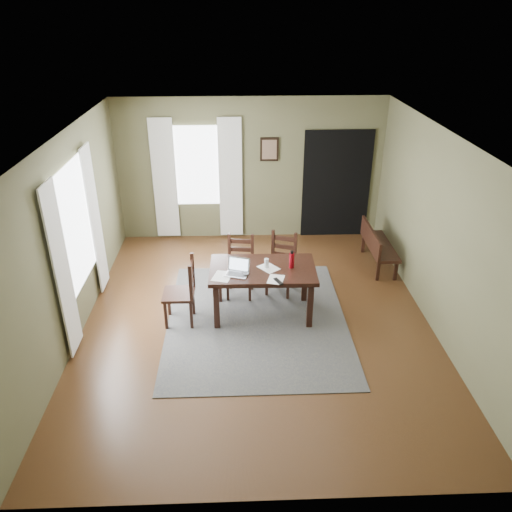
{
  "coord_description": "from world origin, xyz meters",
  "views": [
    {
      "loc": [
        -0.25,
        -6.12,
        4.17
      ],
      "look_at": [
        0.0,
        0.3,
        0.9
      ],
      "focal_mm": 35.0,
      "sensor_mm": 36.0,
      "label": 1
    }
  ],
  "objects_px": {
    "chair_end": "(183,292)",
    "laptop": "(238,270)",
    "dining_table": "(263,274)",
    "chair_back_right": "(281,264)",
    "bench": "(377,244)",
    "water_bottle": "(292,260)",
    "chair_back_left": "(240,267)"
  },
  "relations": [
    {
      "from": "chair_back_left",
      "to": "laptop",
      "type": "distance_m",
      "value": 0.81
    },
    {
      "from": "chair_end",
      "to": "laptop",
      "type": "height_order",
      "value": "chair_end"
    },
    {
      "from": "chair_back_right",
      "to": "bench",
      "type": "xyz_separation_m",
      "value": [
        1.73,
        0.8,
        -0.06
      ]
    },
    {
      "from": "dining_table",
      "to": "water_bottle",
      "type": "height_order",
      "value": "water_bottle"
    },
    {
      "from": "chair_end",
      "to": "chair_back_right",
      "type": "height_order",
      "value": "chair_end"
    },
    {
      "from": "dining_table",
      "to": "chair_end",
      "type": "xyz_separation_m",
      "value": [
        -1.15,
        -0.17,
        -0.18
      ]
    },
    {
      "from": "laptop",
      "to": "dining_table",
      "type": "bearing_deg",
      "value": 39.24
    },
    {
      "from": "chair_back_right",
      "to": "bench",
      "type": "relative_size",
      "value": 0.78
    },
    {
      "from": "bench",
      "to": "laptop",
      "type": "bearing_deg",
      "value": 123.49
    },
    {
      "from": "dining_table",
      "to": "bench",
      "type": "height_order",
      "value": "dining_table"
    },
    {
      "from": "chair_end",
      "to": "laptop",
      "type": "bearing_deg",
      "value": 92.43
    },
    {
      "from": "chair_back_left",
      "to": "water_bottle",
      "type": "height_order",
      "value": "water_bottle"
    },
    {
      "from": "dining_table",
      "to": "chair_back_left",
      "type": "relative_size",
      "value": 1.59
    },
    {
      "from": "dining_table",
      "to": "chair_back_left",
      "type": "distance_m",
      "value": 0.7
    },
    {
      "from": "chair_back_right",
      "to": "bench",
      "type": "bearing_deg",
      "value": 44.52
    },
    {
      "from": "chair_back_right",
      "to": "laptop",
      "type": "xyz_separation_m",
      "value": [
        -0.69,
        -0.8,
        0.35
      ]
    },
    {
      "from": "chair_back_left",
      "to": "chair_back_right",
      "type": "bearing_deg",
      "value": 13.02
    },
    {
      "from": "laptop",
      "to": "chair_end",
      "type": "bearing_deg",
      "value": -159.59
    },
    {
      "from": "chair_end",
      "to": "bench",
      "type": "bearing_deg",
      "value": 117.16
    },
    {
      "from": "bench",
      "to": "laptop",
      "type": "relative_size",
      "value": 3.32
    },
    {
      "from": "laptop",
      "to": "bench",
      "type": "bearing_deg",
      "value": 51.66
    },
    {
      "from": "chair_end",
      "to": "bench",
      "type": "xyz_separation_m",
      "value": [
        3.22,
        1.64,
        -0.08
      ]
    },
    {
      "from": "chair_end",
      "to": "chair_back_right",
      "type": "relative_size",
      "value": 1.04
    },
    {
      "from": "chair_end",
      "to": "bench",
      "type": "distance_m",
      "value": 3.61
    },
    {
      "from": "dining_table",
      "to": "laptop",
      "type": "height_order",
      "value": "laptop"
    },
    {
      "from": "chair_end",
      "to": "chair_back_right",
      "type": "xyz_separation_m",
      "value": [
        1.48,
        0.83,
        -0.02
      ]
    },
    {
      "from": "bench",
      "to": "water_bottle",
      "type": "relative_size",
      "value": 4.77
    },
    {
      "from": "chair_back_left",
      "to": "bench",
      "type": "distance_m",
      "value": 2.54
    },
    {
      "from": "chair_back_left",
      "to": "bench",
      "type": "relative_size",
      "value": 0.78
    },
    {
      "from": "dining_table",
      "to": "laptop",
      "type": "distance_m",
      "value": 0.41
    },
    {
      "from": "dining_table",
      "to": "chair_back_right",
      "type": "bearing_deg",
      "value": 64.46
    },
    {
      "from": "dining_table",
      "to": "water_bottle",
      "type": "xyz_separation_m",
      "value": [
        0.41,
        0.01,
        0.21
      ]
    }
  ]
}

